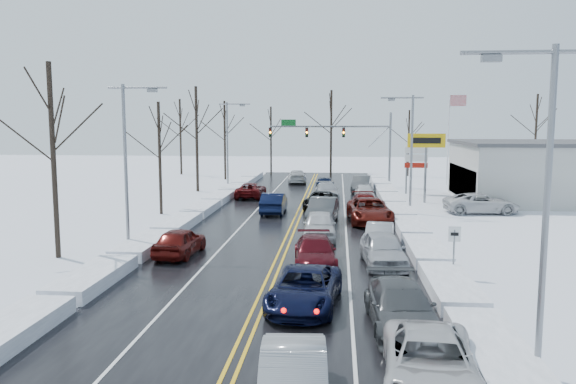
# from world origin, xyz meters

# --- Properties ---
(ground) EXTENTS (160.00, 160.00, 0.00)m
(ground) POSITION_xyz_m (0.00, 0.00, 0.00)
(ground) COLOR silver
(ground) RESTS_ON ground
(road_surface) EXTENTS (14.00, 84.00, 0.01)m
(road_surface) POSITION_xyz_m (0.00, 2.00, 0.01)
(road_surface) COLOR black
(road_surface) RESTS_ON ground
(snow_bank_left) EXTENTS (1.84, 72.00, 0.61)m
(snow_bank_left) POSITION_xyz_m (-7.60, 2.00, 0.00)
(snow_bank_left) COLOR white
(snow_bank_left) RESTS_ON ground
(snow_bank_right) EXTENTS (1.84, 72.00, 0.61)m
(snow_bank_right) POSITION_xyz_m (7.60, 2.00, 0.00)
(snow_bank_right) COLOR white
(snow_bank_right) RESTS_ON ground
(traffic_signal_mast) EXTENTS (13.28, 0.39, 8.00)m
(traffic_signal_mast) POSITION_xyz_m (3.45, 27.99, 5.48)
(traffic_signal_mast) COLOR slate
(traffic_signal_mast) RESTS_ON ground
(tires_plus_sign) EXTENTS (3.20, 0.34, 6.00)m
(tires_plus_sign) POSITION_xyz_m (10.50, 15.99, 4.99)
(tires_plus_sign) COLOR slate
(tires_plus_sign) RESTS_ON ground
(used_vehicles_sign) EXTENTS (2.20, 0.22, 4.65)m
(used_vehicles_sign) POSITION_xyz_m (10.50, 22.00, 3.32)
(used_vehicles_sign) COLOR slate
(used_vehicles_sign) RESTS_ON ground
(speed_limit_sign) EXTENTS (0.55, 0.09, 2.35)m
(speed_limit_sign) POSITION_xyz_m (8.20, -8.00, 1.63)
(speed_limit_sign) COLOR slate
(speed_limit_sign) RESTS_ON ground
(flagpole) EXTENTS (1.87, 1.20, 10.00)m
(flagpole) POSITION_xyz_m (15.17, 30.00, 5.93)
(flagpole) COLOR silver
(flagpole) RESTS_ON ground
(streetlight_se) EXTENTS (3.20, 0.25, 9.00)m
(streetlight_se) POSITION_xyz_m (8.30, -18.00, 5.31)
(streetlight_se) COLOR slate
(streetlight_se) RESTS_ON ground
(streetlight_ne) EXTENTS (3.20, 0.25, 9.00)m
(streetlight_ne) POSITION_xyz_m (8.30, 10.00, 5.31)
(streetlight_ne) COLOR slate
(streetlight_ne) RESTS_ON ground
(streetlight_sw) EXTENTS (3.20, 0.25, 9.00)m
(streetlight_sw) POSITION_xyz_m (-8.30, -4.00, 5.31)
(streetlight_sw) COLOR slate
(streetlight_sw) RESTS_ON ground
(streetlight_nw) EXTENTS (3.20, 0.25, 9.00)m
(streetlight_nw) POSITION_xyz_m (-8.30, 24.00, 5.31)
(streetlight_nw) COLOR slate
(streetlight_nw) RESTS_ON ground
(tree_left_b) EXTENTS (4.00, 4.00, 10.00)m
(tree_left_b) POSITION_xyz_m (-11.50, -6.00, 6.99)
(tree_left_b) COLOR #2D231C
(tree_left_b) RESTS_ON ground
(tree_left_c) EXTENTS (3.40, 3.40, 8.50)m
(tree_left_c) POSITION_xyz_m (-10.50, 8.00, 5.94)
(tree_left_c) COLOR #2D231C
(tree_left_c) RESTS_ON ground
(tree_left_d) EXTENTS (4.20, 4.20, 10.50)m
(tree_left_d) POSITION_xyz_m (-11.20, 22.00, 7.33)
(tree_left_d) COLOR #2D231C
(tree_left_d) RESTS_ON ground
(tree_left_e) EXTENTS (3.80, 3.80, 9.50)m
(tree_left_e) POSITION_xyz_m (-10.80, 34.00, 6.64)
(tree_left_e) COLOR #2D231C
(tree_left_e) RESTS_ON ground
(tree_far_a) EXTENTS (4.00, 4.00, 10.00)m
(tree_far_a) POSITION_xyz_m (-18.00, 40.00, 6.99)
(tree_far_a) COLOR #2D231C
(tree_far_a) RESTS_ON ground
(tree_far_b) EXTENTS (3.60, 3.60, 9.00)m
(tree_far_b) POSITION_xyz_m (-6.00, 41.00, 6.29)
(tree_far_b) COLOR #2D231C
(tree_far_b) RESTS_ON ground
(tree_far_c) EXTENTS (4.40, 4.40, 11.00)m
(tree_far_c) POSITION_xyz_m (2.00, 39.00, 7.68)
(tree_far_c) COLOR #2D231C
(tree_far_c) RESTS_ON ground
(tree_far_d) EXTENTS (3.40, 3.40, 8.50)m
(tree_far_d) POSITION_xyz_m (12.00, 40.50, 5.94)
(tree_far_d) COLOR #2D231C
(tree_far_d) RESTS_ON ground
(tree_far_e) EXTENTS (4.20, 4.20, 10.50)m
(tree_far_e) POSITION_xyz_m (28.00, 41.00, 7.33)
(tree_far_e) COLOR #2D231C
(tree_far_e) RESTS_ON ground
(queued_car_2) EXTENTS (2.94, 5.49, 1.47)m
(queued_car_2) POSITION_xyz_m (1.74, -12.70, 0.00)
(queued_car_2) COLOR black
(queued_car_2) RESTS_ON ground
(queued_car_3) EXTENTS (2.38, 5.07, 1.43)m
(queued_car_3) POSITION_xyz_m (1.88, -6.64, 0.00)
(queued_car_3) COLOR #460910
(queued_car_3) RESTS_ON ground
(queued_car_4) EXTENTS (2.07, 4.85, 1.64)m
(queued_car_4) POSITION_xyz_m (1.87, -0.04, 0.00)
(queued_car_4) COLOR silver
(queued_car_4) RESTS_ON ground
(queued_car_5) EXTENTS (2.29, 5.37, 1.72)m
(queued_car_5) POSITION_xyz_m (1.92, 5.43, 0.00)
(queued_car_5) COLOR #3E4043
(queued_car_5) RESTS_ON ground
(queued_car_6) EXTENTS (2.96, 5.24, 1.38)m
(queued_car_6) POSITION_xyz_m (1.56, 11.72, 0.00)
(queued_car_6) COLOR black
(queued_car_6) RESTS_ON ground
(queued_car_7) EXTENTS (2.52, 5.22, 1.46)m
(queued_car_7) POSITION_xyz_m (1.93, 17.42, 0.00)
(queued_car_7) COLOR #A5A7AD
(queued_car_7) RESTS_ON ground
(queued_car_8) EXTENTS (2.04, 4.56, 1.52)m
(queued_car_8) POSITION_xyz_m (1.62, 22.48, 0.00)
(queued_car_8) COLOR black
(queued_car_8) RESTS_ON ground
(queued_car_11) EXTENTS (2.45, 5.40, 1.53)m
(queued_car_11) POSITION_xyz_m (5.13, -14.65, 0.00)
(queued_car_11) COLOR #444749
(queued_car_11) RESTS_ON ground
(queued_car_12) EXTENTS (2.33, 4.96, 1.64)m
(queued_car_12) POSITION_xyz_m (5.18, -6.20, 0.00)
(queued_car_12) COLOR #AFB1B7
(queued_car_12) RESTS_ON ground
(queued_car_13) EXTENTS (1.99, 4.30, 1.36)m
(queued_car_13) POSITION_xyz_m (5.28, -2.25, 0.00)
(queued_car_13) COLOR #929499
(queued_car_13) RESTS_ON ground
(queued_car_14) EXTENTS (3.21, 6.30, 1.70)m
(queued_car_14) POSITION_xyz_m (5.18, 5.67, 0.00)
(queued_car_14) COLOR #50100A
(queued_car_14) RESTS_ON ground
(queued_car_15) EXTENTS (2.26, 5.07, 1.44)m
(queued_car_15) POSITION_xyz_m (5.08, 10.01, 0.00)
(queued_car_15) COLOR #550C0B
(queued_car_15) RESTS_ON ground
(queued_car_16) EXTENTS (1.79, 4.34, 1.47)m
(queued_car_16) POSITION_xyz_m (5.33, 16.71, 0.00)
(queued_car_16) COLOR silver
(queued_car_16) RESTS_ON ground
(queued_car_17) EXTENTS (2.31, 5.11, 1.63)m
(queued_car_17) POSITION_xyz_m (5.30, 23.00, 0.00)
(queued_car_17) COLOR #44474A
(queued_car_17) RESTS_ON ground
(oncoming_car_0) EXTENTS (1.70, 4.86, 1.60)m
(oncoming_car_0) POSITION_xyz_m (-1.95, 9.11, 0.00)
(oncoming_car_0) COLOR black
(oncoming_car_0) RESTS_ON ground
(oncoming_car_1) EXTENTS (2.46, 5.12, 1.41)m
(oncoming_car_1) POSITION_xyz_m (-5.08, 17.79, 0.00)
(oncoming_car_1) COLOR #500A0C
(oncoming_car_1) RESTS_ON ground
(oncoming_car_2) EXTENTS (2.59, 5.36, 1.50)m
(oncoming_car_2) POSITION_xyz_m (-1.74, 30.60, 0.00)
(oncoming_car_2) COLOR silver
(oncoming_car_2) RESTS_ON ground
(oncoming_car_3) EXTENTS (2.11, 4.55, 1.51)m
(oncoming_car_3) POSITION_xyz_m (-5.30, -5.05, 0.00)
(oncoming_car_3) COLOR #510D0A
(oncoming_car_3) RESTS_ON ground
(parked_car_0) EXTENTS (5.80, 3.00, 1.56)m
(parked_car_0) POSITION_xyz_m (13.96, 10.51, 0.00)
(parked_car_0) COLOR silver
(parked_car_0) RESTS_ON ground
(parked_car_1) EXTENTS (2.72, 5.35, 1.49)m
(parked_car_1) POSITION_xyz_m (16.86, 15.44, 0.00)
(parked_car_1) COLOR black
(parked_car_1) RESTS_ON ground
(parked_car_2) EXTENTS (1.89, 4.27, 1.43)m
(parked_car_2) POSITION_xyz_m (14.90, 20.55, 0.00)
(parked_car_2) COLOR black
(parked_car_2) RESTS_ON ground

